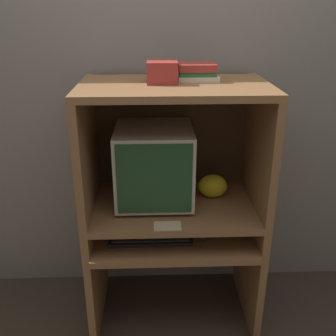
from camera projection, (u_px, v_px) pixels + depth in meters
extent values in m
cube|color=gray|center=(171.00, 97.00, 2.39)|extent=(6.00, 0.06, 2.60)
cube|color=brown|center=(97.00, 271.00, 2.42)|extent=(0.04, 0.61, 0.60)
cube|color=brown|center=(248.00, 268.00, 2.45)|extent=(0.04, 0.61, 0.60)
cube|color=brown|center=(175.00, 243.00, 2.20)|extent=(0.90, 0.39, 0.04)
cube|color=brown|center=(93.00, 217.00, 2.27)|extent=(0.04, 0.61, 0.16)
cube|color=brown|center=(253.00, 214.00, 2.30)|extent=(0.04, 0.61, 0.16)
cube|color=brown|center=(174.00, 206.00, 2.26)|extent=(0.90, 0.61, 0.04)
cube|color=brown|center=(87.00, 148.00, 2.11)|extent=(0.04, 0.61, 0.69)
cube|color=brown|center=(260.00, 146.00, 2.14)|extent=(0.04, 0.61, 0.69)
cube|color=brown|center=(174.00, 87.00, 2.00)|extent=(0.90, 0.61, 0.04)
cube|color=#48321E|center=(172.00, 131.00, 2.40)|extent=(0.90, 0.01, 0.69)
cylinder|color=beige|center=(155.00, 198.00, 2.29)|extent=(0.24, 0.24, 0.02)
cube|color=beige|center=(154.00, 164.00, 2.21)|extent=(0.43, 0.43, 0.42)
cube|color=#1E4223|center=(154.00, 179.00, 2.01)|extent=(0.39, 0.01, 0.38)
cube|color=black|center=(151.00, 237.00, 2.21)|extent=(0.46, 0.17, 0.02)
cube|color=#333335|center=(151.00, 235.00, 2.20)|extent=(0.43, 0.13, 0.01)
ellipsoid|color=#28282B|center=(204.00, 237.00, 2.20)|extent=(0.06, 0.04, 0.03)
ellipsoid|color=gold|center=(213.00, 186.00, 2.31)|extent=(0.17, 0.13, 0.14)
cube|color=beige|center=(198.00, 78.00, 2.06)|extent=(0.21, 0.15, 0.03)
cube|color=#236638|center=(197.00, 73.00, 2.05)|extent=(0.19, 0.15, 0.02)
cube|color=maroon|center=(197.00, 67.00, 2.04)|extent=(0.19, 0.15, 0.04)
cube|color=#CCB28C|center=(167.00, 226.00, 2.02)|extent=(0.14, 0.09, 0.00)
cube|color=maroon|center=(162.00, 72.00, 1.97)|extent=(0.15, 0.13, 0.11)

